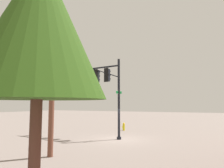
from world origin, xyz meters
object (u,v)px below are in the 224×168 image
object	(u,v)px
signal_pole_assembly	(94,81)
utility_pole	(52,76)
fire_hydrant	(124,127)
tree_near	(39,25)

from	to	relation	value
signal_pole_assembly	utility_pole	size ratio (longest dim) A/B	0.77
utility_pole	fire_hydrant	distance (m)	12.91
signal_pole_assembly	fire_hydrant	size ratio (longest dim) A/B	8.10
signal_pole_assembly	fire_hydrant	distance (m)	6.91
utility_pole	fire_hydrant	xyz separation A→B (m)	(0.71, -12.22, -4.10)
signal_pole_assembly	tree_near	size ratio (longest dim) A/B	0.92
fire_hydrant	signal_pole_assembly	bearing A→B (deg)	80.58
tree_near	utility_pole	bearing A→B (deg)	-51.40
fire_hydrant	tree_near	bearing A→B (deg)	104.84
utility_pole	fire_hydrant	world-z (taller)	utility_pole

